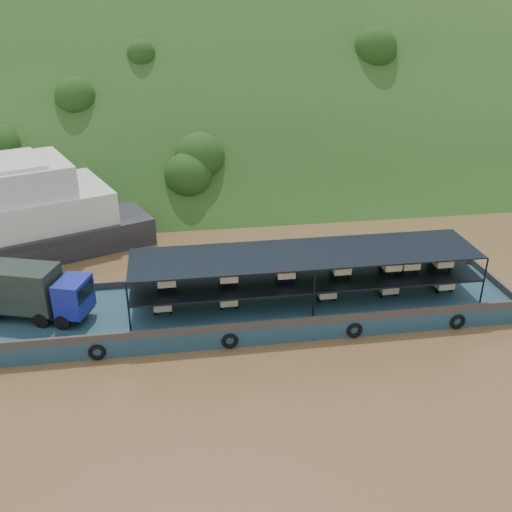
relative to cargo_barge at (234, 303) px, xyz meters
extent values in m
plane|color=brown|center=(3.92, -0.09, -1.17)|extent=(160.00, 160.00, 0.00)
cube|color=#143513|center=(3.92, 35.91, -1.17)|extent=(140.00, 39.60, 39.60)
cube|color=#153A4A|center=(1.29, 0.00, -0.57)|extent=(35.00, 7.00, 1.20)
cube|color=#592D19|center=(1.29, 3.40, 0.28)|extent=(35.00, 0.20, 0.50)
cube|color=#592D19|center=(1.29, -3.40, 0.28)|extent=(35.00, 0.20, 0.50)
cube|color=#592D19|center=(18.69, 0.00, 0.28)|extent=(0.20, 7.00, 0.50)
torus|color=black|center=(-8.71, -3.55, -0.62)|extent=(1.06, 0.26, 1.06)
torus|color=black|center=(-0.71, -3.55, -0.62)|extent=(1.06, 0.26, 1.06)
torus|color=black|center=(7.29, -3.55, -0.62)|extent=(1.06, 0.26, 1.06)
torus|color=black|center=(14.29, -3.55, -0.62)|extent=(1.06, 0.26, 1.06)
cylinder|color=black|center=(-14.71, 1.88, 0.53)|extent=(1.06, 0.65, 1.00)
cylinder|color=black|center=(-12.15, -1.18, 0.53)|extent=(1.06, 0.65, 1.00)
cylinder|color=black|center=(-11.49, 0.81, 0.53)|extent=(1.06, 0.65, 1.00)
cylinder|color=black|center=(-10.82, -1.62, 0.53)|extent=(1.06, 0.65, 1.00)
cylinder|color=black|center=(-10.16, 0.37, 0.53)|extent=(1.06, 0.65, 1.00)
cube|color=black|center=(-12.58, 0.07, 0.68)|extent=(7.14, 4.23, 0.20)
cube|color=navy|center=(-10.11, -0.75, 1.83)|extent=(2.37, 2.81, 2.20)
cube|color=black|center=(-9.31, -1.02, 2.23)|extent=(0.69, 1.91, 0.90)
cube|color=black|center=(-13.53, 0.38, 2.13)|extent=(5.31, 3.79, 2.80)
cube|color=black|center=(4.79, 0.00, 1.69)|extent=(23.00, 5.00, 0.12)
cube|color=black|center=(4.79, 0.00, 3.33)|extent=(23.00, 5.00, 0.08)
cylinder|color=black|center=(-6.71, -2.50, 1.68)|extent=(0.12, 0.12, 3.30)
cylinder|color=black|center=(-6.71, 2.50, 1.68)|extent=(0.12, 0.12, 3.30)
cylinder|color=black|center=(4.79, -2.50, 1.68)|extent=(0.12, 0.12, 3.30)
cylinder|color=black|center=(4.79, 2.50, 1.68)|extent=(0.12, 0.12, 3.30)
cylinder|color=black|center=(16.29, -2.50, 1.68)|extent=(0.12, 0.12, 3.30)
cylinder|color=black|center=(16.29, 2.50, 1.68)|extent=(0.12, 0.12, 3.30)
cylinder|color=black|center=(-4.72, 1.05, 0.29)|extent=(0.12, 0.52, 0.52)
cylinder|color=black|center=(-5.22, -0.75, 0.29)|extent=(0.14, 0.52, 0.52)
cylinder|color=black|center=(-4.22, -0.75, 0.29)|extent=(0.14, 0.52, 0.52)
cube|color=#C6BA8C|center=(-4.72, -0.40, 0.63)|extent=(1.15, 1.50, 0.44)
cube|color=red|center=(-4.72, 0.75, 0.81)|extent=(0.55, 0.80, 0.80)
cube|color=red|center=(-4.72, 0.55, 1.31)|extent=(0.50, 0.10, 0.10)
cylinder|color=black|center=(-0.45, 1.05, 0.29)|extent=(0.12, 0.52, 0.52)
cylinder|color=black|center=(-0.95, -0.75, 0.29)|extent=(0.14, 0.52, 0.52)
cylinder|color=black|center=(0.05, -0.75, 0.29)|extent=(0.14, 0.52, 0.52)
cube|color=beige|center=(-0.45, -0.40, 0.63)|extent=(1.15, 1.50, 0.44)
cube|color=#BB130C|center=(-0.45, 0.75, 0.81)|extent=(0.55, 0.80, 0.80)
cube|color=#BB130C|center=(-0.45, 0.55, 1.31)|extent=(0.50, 0.10, 0.10)
cylinder|color=black|center=(6.17, 1.05, 0.29)|extent=(0.12, 0.52, 0.52)
cylinder|color=black|center=(5.67, -0.75, 0.29)|extent=(0.14, 0.52, 0.52)
cylinder|color=black|center=(6.67, -0.75, 0.29)|extent=(0.14, 0.52, 0.52)
cube|color=beige|center=(6.17, -0.40, 0.63)|extent=(1.15, 1.50, 0.44)
cube|color=red|center=(6.17, 0.75, 0.81)|extent=(0.55, 0.80, 0.80)
cube|color=red|center=(6.17, 0.55, 1.31)|extent=(0.50, 0.10, 0.10)
cylinder|color=black|center=(10.51, 1.05, 0.29)|extent=(0.12, 0.52, 0.52)
cylinder|color=black|center=(10.01, -0.75, 0.29)|extent=(0.14, 0.52, 0.52)
cylinder|color=black|center=(11.01, -0.75, 0.29)|extent=(0.14, 0.52, 0.52)
cube|color=tan|center=(10.51, -0.40, 0.63)|extent=(1.15, 1.50, 0.44)
cube|color=red|center=(10.51, 0.75, 0.81)|extent=(0.55, 0.80, 0.80)
cube|color=red|center=(10.51, 0.55, 1.31)|extent=(0.50, 0.10, 0.10)
cylinder|color=black|center=(14.53, 1.05, 0.29)|extent=(0.12, 0.52, 0.52)
cylinder|color=black|center=(14.03, -0.75, 0.29)|extent=(0.14, 0.52, 0.52)
cylinder|color=black|center=(15.03, -0.75, 0.29)|extent=(0.14, 0.52, 0.52)
cube|color=beige|center=(14.53, -0.40, 0.63)|extent=(1.15, 1.50, 0.44)
cube|color=#A90B24|center=(14.53, 0.75, 0.81)|extent=(0.55, 0.80, 0.80)
cube|color=#A90B24|center=(14.53, 0.55, 1.31)|extent=(0.50, 0.10, 0.10)
cylinder|color=black|center=(-4.35, 1.05, 2.01)|extent=(0.12, 0.52, 0.52)
cylinder|color=black|center=(-4.85, -0.75, 2.01)|extent=(0.14, 0.52, 0.52)
cylinder|color=black|center=(-3.85, -0.75, 2.01)|extent=(0.14, 0.52, 0.52)
cube|color=#C8B88E|center=(-4.35, -0.40, 2.35)|extent=(1.15, 1.50, 0.44)
cube|color=red|center=(-4.35, 0.75, 2.53)|extent=(0.55, 0.80, 0.80)
cube|color=red|center=(-4.35, 0.55, 3.03)|extent=(0.50, 0.10, 0.10)
cylinder|color=black|center=(-0.41, 1.05, 2.01)|extent=(0.12, 0.52, 0.52)
cylinder|color=black|center=(-0.91, -0.75, 2.01)|extent=(0.14, 0.52, 0.52)
cylinder|color=black|center=(0.09, -0.75, 2.01)|extent=(0.14, 0.52, 0.52)
cube|color=beige|center=(-0.41, -0.40, 2.35)|extent=(1.15, 1.50, 0.44)
cube|color=#183D95|center=(-0.41, 0.75, 2.53)|extent=(0.55, 0.80, 0.80)
cube|color=#183D95|center=(-0.41, 0.55, 3.03)|extent=(0.50, 0.10, 0.10)
cylinder|color=black|center=(3.32, 1.05, 2.01)|extent=(0.12, 0.52, 0.52)
cylinder|color=black|center=(2.82, -0.75, 2.01)|extent=(0.14, 0.52, 0.52)
cylinder|color=black|center=(3.82, -0.75, 2.01)|extent=(0.14, 0.52, 0.52)
cube|color=beige|center=(3.32, -0.40, 2.35)|extent=(1.15, 1.50, 0.44)
cube|color=#B50C0D|center=(3.32, 0.75, 2.53)|extent=(0.55, 0.80, 0.80)
cube|color=#B50C0D|center=(3.32, 0.55, 3.03)|extent=(0.50, 0.10, 0.10)
cylinder|color=black|center=(7.06, 1.05, 2.01)|extent=(0.12, 0.52, 0.52)
cylinder|color=black|center=(6.56, -0.75, 2.01)|extent=(0.14, 0.52, 0.52)
cylinder|color=black|center=(7.56, -0.75, 2.01)|extent=(0.14, 0.52, 0.52)
cube|color=beige|center=(7.06, -0.40, 2.35)|extent=(1.15, 1.50, 0.44)
cube|color=beige|center=(7.06, 0.75, 2.53)|extent=(0.55, 0.80, 0.80)
cube|color=beige|center=(7.06, 0.55, 3.03)|extent=(0.50, 0.10, 0.10)
cylinder|color=black|center=(10.55, 1.05, 2.01)|extent=(0.12, 0.52, 0.52)
cylinder|color=black|center=(10.05, -0.75, 2.01)|extent=(0.14, 0.52, 0.52)
cylinder|color=black|center=(11.05, -0.75, 2.01)|extent=(0.14, 0.52, 0.52)
cube|color=beige|center=(10.55, -0.40, 2.35)|extent=(1.15, 1.50, 0.44)
cube|color=red|center=(10.55, 0.75, 2.53)|extent=(0.55, 0.80, 0.80)
cube|color=red|center=(10.55, 0.55, 3.03)|extent=(0.50, 0.10, 0.10)
cylinder|color=black|center=(14.19, 1.05, 2.01)|extent=(0.12, 0.52, 0.52)
cylinder|color=black|center=(13.69, -0.75, 2.01)|extent=(0.14, 0.52, 0.52)
cylinder|color=black|center=(14.69, -0.75, 2.01)|extent=(0.14, 0.52, 0.52)
cube|color=#CCBA90|center=(14.19, -0.40, 2.35)|extent=(1.15, 1.50, 0.44)
cube|color=#CBB48F|center=(14.19, 0.75, 2.53)|extent=(0.55, 0.80, 0.80)
cube|color=#CBB48F|center=(14.19, 0.55, 3.03)|extent=(0.50, 0.10, 0.10)
cylinder|color=black|center=(11.83, 1.05, 2.01)|extent=(0.12, 0.52, 0.52)
cylinder|color=black|center=(11.33, -0.75, 2.01)|extent=(0.14, 0.52, 0.52)
cylinder|color=black|center=(12.33, -0.75, 2.01)|extent=(0.14, 0.52, 0.52)
cube|color=#CCBA90|center=(11.83, -0.40, 2.35)|extent=(1.15, 1.50, 0.44)
cube|color=#CBB48F|center=(11.83, 0.75, 2.53)|extent=(0.55, 0.80, 0.80)
cube|color=#CBB48F|center=(11.83, 0.55, 3.03)|extent=(0.50, 0.10, 0.10)
camera|label=1|loc=(-3.63, -33.16, 18.96)|focal=40.00mm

